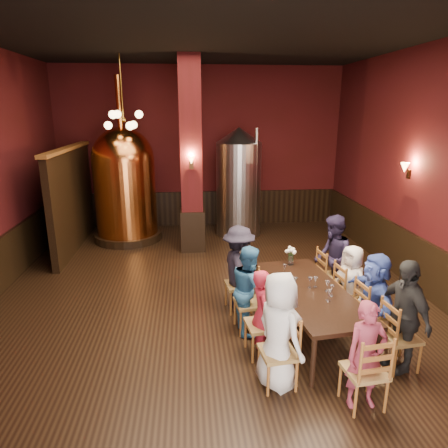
{
  "coord_description": "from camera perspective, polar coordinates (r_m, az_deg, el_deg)",
  "views": [
    {
      "loc": [
        -0.39,
        -6.56,
        3.35
      ],
      "look_at": [
        0.23,
        0.2,
        1.38
      ],
      "focal_mm": 32.0,
      "sensor_mm": 36.0,
      "label": 1
    }
  ],
  "objects": [
    {
      "name": "person_4",
      "position": [
        5.79,
        24.24,
        -11.8
      ],
      "size": [
        0.55,
        0.96,
        1.54
      ],
      "primitive_type": "imported",
      "rotation": [
        0.0,
        0.0,
        4.91
      ],
      "color": "black",
      "rests_on": "ground"
    },
    {
      "name": "wine_glass_4",
      "position": [
        6.6,
        8.67,
        -6.41
      ],
      "size": [
        0.07,
        0.07,
        0.17
      ],
      "primitive_type": null,
      "color": "white",
      "rests_on": "dining_table"
    },
    {
      "name": "person_0",
      "position": [
        5.05,
        7.84,
        -14.9
      ],
      "size": [
        0.76,
        0.87,
        1.5
      ],
      "primitive_type": "imported",
      "rotation": [
        0.0,
        0.0,
        2.03
      ],
      "color": "silver",
      "rests_on": "ground"
    },
    {
      "name": "room",
      "position": [
        6.66,
        -1.84,
        6.69
      ],
      "size": [
        10.0,
        10.02,
        4.5
      ],
      "color": "black",
      "rests_on": "ground"
    },
    {
      "name": "chair_0",
      "position": [
        5.21,
        7.71,
        -17.65
      ],
      "size": [
        0.51,
        0.51,
        0.92
      ],
      "primitive_type": null,
      "rotation": [
        0.0,
        0.0,
        -1.45
      ],
      "color": "brown",
      "rests_on": "ground"
    },
    {
      "name": "chair_2",
      "position": [
        6.3,
        3.61,
        -11.14
      ],
      "size": [
        0.51,
        0.51,
        0.92
      ],
      "primitive_type": null,
      "rotation": [
        0.0,
        0.0,
        -1.45
      ],
      "color": "brown",
      "rests_on": "ground"
    },
    {
      "name": "person_5",
      "position": [
        6.31,
        20.6,
        -9.84
      ],
      "size": [
        0.41,
        1.28,
        1.38
      ],
      "primitive_type": "imported",
      "rotation": [
        0.0,
        0.0,
        4.71
      ],
      "color": "#364DA4",
      "rests_on": "ground"
    },
    {
      "name": "copper_kettle",
      "position": [
        10.59,
        -13.99,
        5.67
      ],
      "size": [
        1.81,
        1.81,
        4.12
      ],
      "rotation": [
        0.0,
        0.0,
        0.18
      ],
      "color": "black",
      "rests_on": "ground"
    },
    {
      "name": "pendant_cluster",
      "position": [
        9.57,
        -14.16,
        14.22
      ],
      "size": [
        0.9,
        0.9,
        1.7
      ],
      "primitive_type": null,
      "color": "#A57226",
      "rests_on": "room"
    },
    {
      "name": "chair_3",
      "position": [
        6.88,
        2.1,
        -8.65
      ],
      "size": [
        0.51,
        0.51,
        0.92
      ],
      "primitive_type": null,
      "rotation": [
        0.0,
        0.0,
        -1.45
      ],
      "color": "brown",
      "rests_on": "ground"
    },
    {
      "name": "wine_glass_5",
      "position": [
        6.0,
        15.14,
        -9.16
      ],
      "size": [
        0.07,
        0.07,
        0.17
      ],
      "primitive_type": null,
      "color": "white",
      "rests_on": "dining_table"
    },
    {
      "name": "wainscot_back",
      "position": [
        11.87,
        -3.21,
        2.27
      ],
      "size": [
        7.9,
        0.08,
        1.0
      ],
      "primitive_type": "cube",
      "color": "black",
      "rests_on": "ground"
    },
    {
      "name": "person_7",
      "position": [
        7.33,
        15.19,
        -4.84
      ],
      "size": [
        0.56,
        0.84,
        1.58
      ],
      "primitive_type": "imported",
      "rotation": [
        0.0,
        0.0,
        4.46
      ],
      "color": "#1F1932",
      "rests_on": "ground"
    },
    {
      "name": "partition",
      "position": [
        10.38,
        -20.86,
        3.17
      ],
      "size": [
        0.22,
        3.5,
        2.4
      ],
      "primitive_type": "cube",
      "color": "black",
      "rests_on": "ground"
    },
    {
      "name": "chair_5",
      "position": [
        6.41,
        20.4,
        -11.68
      ],
      "size": [
        0.51,
        0.51,
        0.92
      ],
      "primitive_type": null,
      "rotation": [
        0.0,
        0.0,
        1.69
      ],
      "color": "brown",
      "rests_on": "ground"
    },
    {
      "name": "chair_1",
      "position": [
        5.74,
        5.42,
        -14.07
      ],
      "size": [
        0.51,
        0.51,
        0.92
      ],
      "primitive_type": null,
      "rotation": [
        0.0,
        0.0,
        -1.45
      ],
      "color": "brown",
      "rests_on": "ground"
    },
    {
      "name": "wine_glass_6",
      "position": [
        6.2,
        9.15,
        -7.95
      ],
      "size": [
        0.07,
        0.07,
        0.17
      ],
      "primitive_type": null,
      "color": "white",
      "rests_on": "dining_table"
    },
    {
      "name": "column",
      "position": [
        9.43,
        -4.73,
        9.44
      ],
      "size": [
        0.58,
        0.58,
        4.5
      ],
      "primitive_type": "cube",
      "color": "#430E12",
      "rests_on": "ground"
    },
    {
      "name": "chair_6",
      "position": [
        6.91,
        17.5,
        -9.31
      ],
      "size": [
        0.51,
        0.51,
        0.92
      ],
      "primitive_type": null,
      "rotation": [
        0.0,
        0.0,
        1.69
      ],
      "color": "brown",
      "rests_on": "ground"
    },
    {
      "name": "dining_table",
      "position": [
        6.19,
        12.2,
        -9.66
      ],
      "size": [
        1.28,
        2.5,
        0.75
      ],
      "rotation": [
        0.0,
        0.0,
        0.12
      ],
      "color": "black",
      "rests_on": "ground"
    },
    {
      "name": "person_1",
      "position": [
        5.66,
        5.47,
        -12.55
      ],
      "size": [
        0.31,
        0.47,
        1.27
      ],
      "primitive_type": "imported",
      "rotation": [
        0.0,
        0.0,
        1.55
      ],
      "color": "maroon",
      "rests_on": "ground"
    },
    {
      "name": "chair_8",
      "position": [
        5.13,
        19.42,
        -19.11
      ],
      "size": [
        0.51,
        0.51,
        0.92
      ],
      "primitive_type": null,
      "rotation": [
        0.0,
        0.0,
        3.26
      ],
      "color": "brown",
      "rests_on": "ground"
    },
    {
      "name": "person_6",
      "position": [
        6.84,
        17.62,
        -8.01
      ],
      "size": [
        0.61,
        0.73,
        1.26
      ],
      "primitive_type": "imported",
      "rotation": [
        0.0,
        0.0,
        5.12
      ],
      "color": "silver",
      "rests_on": "ground"
    },
    {
      "name": "wine_glass_7",
      "position": [
        6.13,
        10.12,
        -8.27
      ],
      "size": [
        0.07,
        0.07,
        0.17
      ],
      "primitive_type": null,
      "color": "white",
      "rests_on": "dining_table"
    },
    {
      "name": "rose_vase",
      "position": [
        6.96,
        9.56,
        -4.09
      ],
      "size": [
        0.19,
        0.19,
        0.33
      ],
      "color": "white",
      "rests_on": "dining_table"
    },
    {
      "name": "sconce_wall",
      "position": [
        8.59,
        24.95,
        7.01
      ],
      "size": [
        0.2,
        0.2,
        0.36
      ],
      "primitive_type": null,
      "rotation": [
        0.0,
        0.0,
        1.57
      ],
      "color": "black",
      "rests_on": "room"
    },
    {
      "name": "chair_7",
      "position": [
        7.45,
        15.0,
        -7.22
      ],
      "size": [
        0.51,
        0.51,
        0.92
      ],
      "primitive_type": null,
      "rotation": [
        0.0,
        0.0,
        1.69
      ],
      "color": "brown",
      "rests_on": "ground"
    },
    {
      "name": "steel_vessel",
      "position": [
        10.76,
        2.1,
        5.97
      ],
      "size": [
        1.51,
        1.51,
        2.89
      ],
      "rotation": [
        0.0,
        0.0,
        0.32
      ],
      "color": "#B2B2B7",
      "rests_on": "ground"
    },
    {
      "name": "wine_glass_3",
      "position": [
        6.19,
        12.19,
        -8.17
      ],
      "size": [
        0.07,
        0.07,
        0.17
      ],
      "primitive_type": null,
      "color": "white",
      "rests_on": "dining_table"
    },
    {
      "name": "wine_glass_1",
      "position": [
        5.85,
        14.74,
        -9.84
      ],
      "size": [
        0.07,
        0.07,
        0.17
      ],
      "primitive_type": null,
      "color": "white",
      "rests_on": "dining_table"
    },
    {
      "name": "sconce_column",
      "position": [
        9.13,
        -4.7,
        8.91
      ],
      "size": [
        0.2,
        0.2,
        0.36
      ],
      "primitive_type": null,
      "rotation": [
        0.0,
        0.0,
        3.14
      ],
      "color": "black",
      "rests_on": "column"
    },
    {
      "name": "wine_glass_2",
      "position": [
        6.13,
        14.54,
        -8.58
      ],
      "size": [
        0.07,
        0.07,
        0.17
      ],
      "primitive_type": null,
      "color": "white",
      "rests_on": "dining_table"
    },
    {
      "name": "wine_glass_0",
      "position": [
        6.22,
        12.92,
        -8.09
      ],
      "size": [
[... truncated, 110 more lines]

